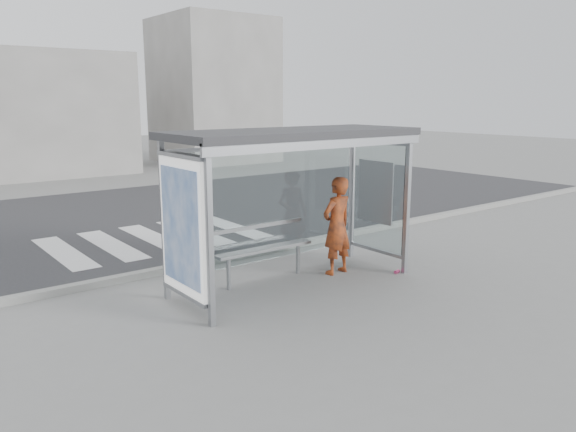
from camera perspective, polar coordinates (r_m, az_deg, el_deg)
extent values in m
plane|color=slate|center=(9.62, 0.61, -7.00)|extent=(80.00, 80.00, 0.00)
cube|color=#2B2B2E|center=(15.54, -15.56, -0.14)|extent=(30.00, 10.00, 0.01)
cube|color=gray|center=(11.13, -5.63, -4.11)|extent=(30.00, 0.18, 0.12)
cube|color=silver|center=(12.46, -21.84, -3.47)|extent=(0.55, 3.00, 0.00)
cube|color=silver|center=(12.75, -17.52, -2.83)|extent=(0.55, 3.00, 0.00)
cube|color=silver|center=(13.10, -13.43, -2.21)|extent=(0.55, 3.00, 0.00)
cube|color=silver|center=(13.53, -9.57, -1.61)|extent=(0.55, 3.00, 0.00)
cube|color=silver|center=(14.01, -5.97, -1.05)|extent=(0.55, 3.00, 0.00)
cube|color=gray|center=(7.63, -7.95, -2.33)|extent=(0.08, 0.08, 2.50)
cube|color=gray|center=(10.17, 12.00, 1.06)|extent=(0.08, 0.08, 2.50)
cube|color=gray|center=(8.85, -12.47, -0.54)|extent=(0.08, 0.08, 2.50)
cube|color=gray|center=(11.11, 6.51, 2.13)|extent=(0.08, 0.08, 2.50)
cube|color=#2D2D30|center=(9.12, 0.65, 8.41)|extent=(4.25, 1.65, 0.12)
cube|color=gray|center=(8.55, 3.83, 7.42)|extent=(4.25, 0.06, 0.18)
cube|color=white|center=(9.83, -1.90, 1.25)|extent=(3.80, 0.02, 2.00)
cube|color=white|center=(8.22, -10.39, -1.03)|extent=(0.15, 1.25, 2.00)
cube|color=#2D58A3|center=(8.26, -9.87, -0.96)|extent=(0.01, 1.10, 1.70)
cylinder|color=#FF5216|center=(8.43, -10.66, 1.01)|extent=(0.02, 0.32, 0.32)
cube|color=white|center=(10.62, 9.14, 1.89)|extent=(0.03, 1.25, 2.00)
cube|color=beige|center=(10.61, 8.85, 2.44)|extent=(0.03, 0.86, 1.16)
cube|color=gray|center=(25.78, -25.33, 9.34)|extent=(8.00, 5.00, 5.00)
cube|color=gray|center=(29.10, -7.59, 12.47)|extent=(5.00, 5.00, 7.00)
imported|color=orange|center=(10.05, 4.99, -1.00)|extent=(0.68, 0.48, 1.76)
cube|color=gray|center=(9.66, -2.38, -3.36)|extent=(1.88, 0.23, 0.05)
cylinder|color=gray|center=(9.36, -6.05, -5.84)|extent=(0.07, 0.07, 0.55)
cylinder|color=gray|center=(10.16, 1.02, -4.35)|extent=(0.07, 0.07, 0.55)
cube|color=gray|center=(9.72, -3.04, -1.05)|extent=(1.88, 0.04, 0.06)
cylinder|color=#D43E76|center=(10.41, 11.01, -5.57)|extent=(0.13, 0.08, 0.06)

